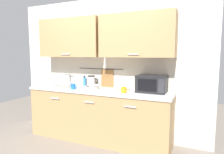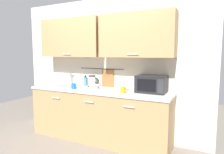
% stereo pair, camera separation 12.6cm
% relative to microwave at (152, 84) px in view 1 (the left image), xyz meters
% --- Properties ---
extents(ground, '(8.00, 8.00, 0.00)m').
position_rel_microwave_xyz_m(ground, '(-0.90, -0.41, -1.04)').
color(ground, slate).
extents(counter_unit, '(2.53, 0.64, 0.90)m').
position_rel_microwave_xyz_m(counter_unit, '(-0.91, -0.11, -0.58)').
color(counter_unit, tan).
rests_on(counter_unit, ground).
extents(back_wall_assembly, '(3.70, 0.41, 2.50)m').
position_rel_microwave_xyz_m(back_wall_assembly, '(-0.90, 0.12, 0.49)').
color(back_wall_assembly, silver).
rests_on(back_wall_assembly, ground).
extents(sink_faucet, '(0.09, 0.17, 0.22)m').
position_rel_microwave_xyz_m(sink_faucet, '(-1.68, 0.12, 0.01)').
color(sink_faucet, '#B2B5BA').
rests_on(sink_faucet, counter_unit).
extents(microwave, '(0.46, 0.35, 0.27)m').
position_rel_microwave_xyz_m(microwave, '(0.00, 0.00, 0.00)').
color(microwave, black).
rests_on(microwave, counter_unit).
extents(electric_kettle, '(0.23, 0.16, 0.21)m').
position_rel_microwave_xyz_m(electric_kettle, '(-1.14, 0.07, -0.03)').
color(electric_kettle, black).
rests_on(electric_kettle, counter_unit).
extents(dish_soap_bottle, '(0.06, 0.06, 0.20)m').
position_rel_microwave_xyz_m(dish_soap_bottle, '(-1.32, 0.11, -0.05)').
color(dish_soap_bottle, '#3F8CD8').
rests_on(dish_soap_bottle, counter_unit).
extents(mug_near_sink, '(0.12, 0.08, 0.09)m').
position_rel_microwave_xyz_m(mug_near_sink, '(-1.30, -0.28, -0.09)').
color(mug_near_sink, blue).
rests_on(mug_near_sink, counter_unit).
extents(mixing_bowl, '(0.21, 0.21, 0.08)m').
position_rel_microwave_xyz_m(mixing_bowl, '(-0.98, -0.12, -0.09)').
color(mixing_bowl, silver).
rests_on(mixing_bowl, counter_unit).
extents(mug_by_kettle, '(0.12, 0.08, 0.09)m').
position_rel_microwave_xyz_m(mug_by_kettle, '(-0.38, -0.25, -0.09)').
color(mug_by_kettle, orange).
rests_on(mug_by_kettle, counter_unit).
extents(wooden_spoon, '(0.28, 0.06, 0.01)m').
position_rel_microwave_xyz_m(wooden_spoon, '(-0.47, 0.02, -0.13)').
color(wooden_spoon, '#9E7042').
rests_on(wooden_spoon, counter_unit).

